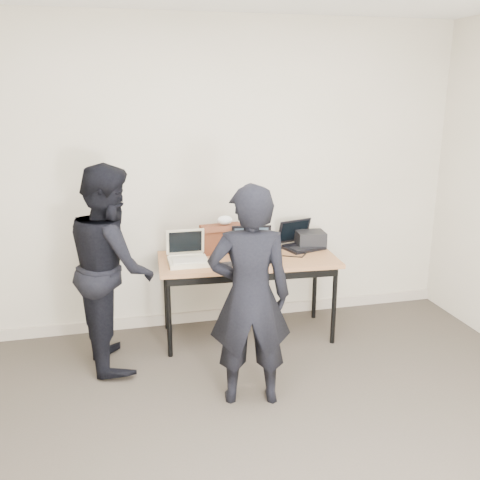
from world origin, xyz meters
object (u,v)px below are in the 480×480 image
object	(u,v)px
desk	(248,265)
person_typist	(250,297)
laptop_center	(252,251)
person_observer	(112,266)
laptop_beige	(187,257)
leather_satchel	(222,238)
laptop_right	(300,242)
equipment_box	(310,239)

from	to	relation	value
desk	person_typist	size ratio (longest dim) A/B	1.00
desk	laptop_center	bearing A→B (deg)	19.43
laptop_center	desk	bearing A→B (deg)	-156.46
person_observer	laptop_center	bearing A→B (deg)	-89.51
laptop_beige	laptop_center	world-z (taller)	laptop_center
laptop_beige	leather_satchel	size ratio (longest dim) A/B	0.85
laptop_right	leather_satchel	xyz separation A→B (m)	(-0.71, 0.03, 0.07)
leather_satchel	equipment_box	bearing A→B (deg)	-8.83
equipment_box	laptop_beige	bearing A→B (deg)	-170.63
laptop_right	person_observer	world-z (taller)	person_observer
laptop_right	person_typist	distance (m)	1.38
desk	person_typist	world-z (taller)	person_typist
person_observer	leather_satchel	bearing A→B (deg)	-75.58
laptop_center	laptop_beige	bearing A→B (deg)	-171.37
person_typist	laptop_center	bearing A→B (deg)	-95.89
desk	leather_satchel	world-z (taller)	leather_satchel
laptop_center	leather_satchel	world-z (taller)	laptop_center
leather_satchel	person_typist	xyz separation A→B (m)	(-0.06, -1.18, -0.08)
leather_satchel	equipment_box	world-z (taller)	leather_satchel
person_typist	person_observer	bearing A→B (deg)	-31.72
leather_satchel	laptop_center	bearing A→B (deg)	-50.87
laptop_right	equipment_box	xyz separation A→B (m)	(0.10, -0.00, 0.02)
equipment_box	person_observer	xyz separation A→B (m)	(-1.75, -0.35, -0.00)
equipment_box	person_typist	distance (m)	1.44
laptop_right	equipment_box	world-z (taller)	laptop_right
laptop_center	person_observer	size ratio (longest dim) A/B	0.24
equipment_box	desk	bearing A→B (deg)	-163.08
leather_satchel	person_observer	world-z (taller)	person_observer
laptop_beige	person_observer	size ratio (longest dim) A/B	0.20
equipment_box	person_typist	world-z (taller)	person_typist
laptop_center	equipment_box	xyz separation A→B (m)	(0.59, 0.18, 0.01)
person_observer	desk	bearing A→B (deg)	-89.79
laptop_center	person_typist	bearing A→B (deg)	-98.17
person_typist	person_observer	distance (m)	1.19
laptop_beige	desk	bearing A→B (deg)	0.06
desk	person_typist	bearing A→B (deg)	-100.17
laptop_beige	leather_satchel	bearing A→B (deg)	34.20
laptop_beige	person_typist	size ratio (longest dim) A/B	0.21
laptop_center	person_typist	distance (m)	1.00
leather_satchel	laptop_beige	bearing A→B (deg)	-152.49
laptop_right	person_observer	distance (m)	1.69
person_typist	person_observer	size ratio (longest dim) A/B	0.97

